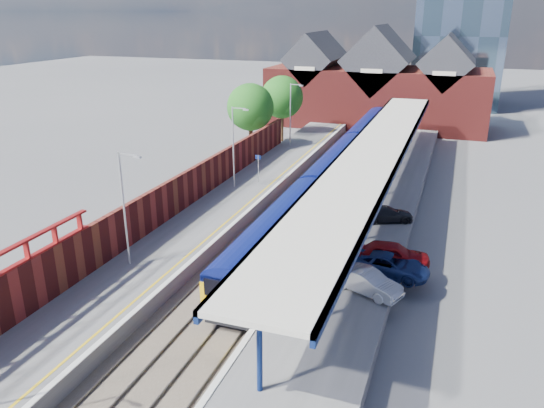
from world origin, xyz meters
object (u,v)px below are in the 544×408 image
at_px(platform_sign, 258,164).
at_px(parked_car_silver, 367,282).
at_px(lamp_post_c, 235,142).
at_px(lamp_post_d, 292,111).
at_px(parked_car_blue, 389,265).
at_px(parked_car_dark, 386,214).
at_px(lamp_post_b, 125,202).
at_px(train, 355,147).
at_px(parked_car_red, 392,254).

relative_size(platform_sign, parked_car_silver, 0.63).
relative_size(lamp_post_c, platform_sign, 2.80).
height_order(lamp_post_d, parked_car_blue, lamp_post_d).
height_order(lamp_post_c, parked_car_dark, lamp_post_c).
relative_size(lamp_post_b, parked_car_dark, 1.80).
relative_size(lamp_post_b, platform_sign, 2.80).
relative_size(train, parked_car_red, 14.63).
xyz_separation_m(lamp_post_c, parked_car_dark, (13.53, -3.73, -3.43)).
xyz_separation_m(lamp_post_d, parked_car_dark, (13.53, -19.73, -3.43)).
xyz_separation_m(train, lamp_post_b, (-7.86, -29.31, 2.87)).
xyz_separation_m(lamp_post_d, parked_car_silver, (14.03, -30.64, -3.34)).
distance_m(lamp_post_c, parked_car_blue, 19.53).
bearing_deg(lamp_post_d, lamp_post_c, -90.00).
bearing_deg(parked_car_red, parked_car_silver, 161.32).
distance_m(train, parked_car_red, 25.28).
bearing_deg(platform_sign, parked_car_red, -43.88).
bearing_deg(lamp_post_d, platform_sign, -84.44).
bearing_deg(train, parked_car_blue, -74.65).
bearing_deg(parked_car_blue, parked_car_red, 5.58).
distance_m(train, lamp_post_d, 8.79).
distance_m(platform_sign, parked_car_dark, 13.49).
xyz_separation_m(lamp_post_d, parked_car_red, (14.86, -26.98, -3.23)).
distance_m(lamp_post_b, parked_car_blue, 15.70).
xyz_separation_m(platform_sign, parked_car_red, (13.50, -12.98, -0.92)).
bearing_deg(parked_car_silver, parked_car_blue, 3.47).
relative_size(lamp_post_c, parked_car_blue, 1.49).
bearing_deg(parked_car_blue, parked_car_silver, 166.54).
relative_size(lamp_post_c, parked_car_silver, 1.77).
xyz_separation_m(train, parked_car_dark, (5.67, -17.04, -0.56)).
height_order(platform_sign, parked_car_silver, platform_sign).
bearing_deg(lamp_post_c, lamp_post_d, 90.00).
bearing_deg(train, parked_car_dark, -71.59).
xyz_separation_m(lamp_post_d, platform_sign, (1.36, -14.00, -2.30)).
distance_m(lamp_post_d, parked_car_silver, 33.86).
xyz_separation_m(parked_car_silver, parked_car_blue, (0.84, 2.42, 0.00)).
bearing_deg(platform_sign, lamp_post_d, 95.56).
bearing_deg(lamp_post_c, parked_car_red, -36.46).
bearing_deg(platform_sign, train, 60.14).
bearing_deg(parked_car_red, train, 10.27).
bearing_deg(parked_car_dark, lamp_post_c, 50.41).
bearing_deg(lamp_post_c, train, 59.45).
height_order(lamp_post_c, parked_car_blue, lamp_post_c).
bearing_deg(platform_sign, lamp_post_c, -124.26).
relative_size(parked_car_dark, parked_car_blue, 0.83).
distance_m(lamp_post_c, parked_car_dark, 14.44).
bearing_deg(parked_car_dark, lamp_post_d, 10.26).
bearing_deg(lamp_post_d, parked_car_blue, -62.22).
relative_size(lamp_post_d, parked_car_dark, 1.80).
bearing_deg(parked_car_blue, lamp_post_b, 109.86).
bearing_deg(lamp_post_c, parked_car_dark, -15.42).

